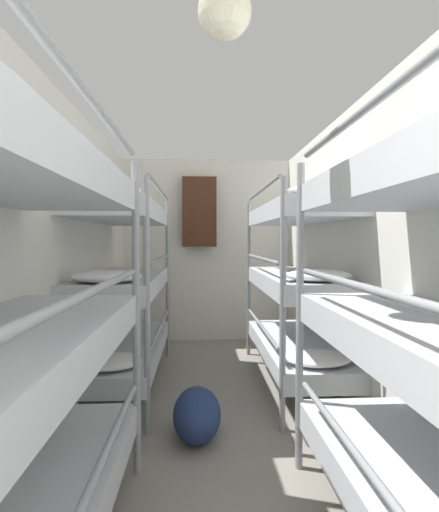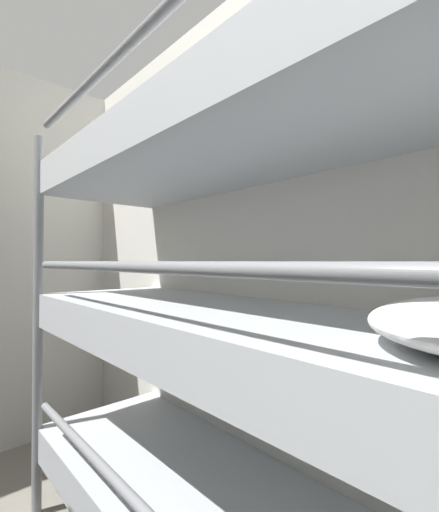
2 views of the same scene
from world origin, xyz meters
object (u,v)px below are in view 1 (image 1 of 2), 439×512
(bunk_stack_right_far, at_px, (296,281))
(duffel_bag, at_px, (197,414))
(bunk_stack_left_far, at_px, (124,282))
(hanging_coat, at_px, (199,212))

(bunk_stack_right_far, relative_size, duffel_bag, 3.42)
(bunk_stack_left_far, bearing_deg, bunk_stack_right_far, 0.00)
(bunk_stack_left_far, height_order, bunk_stack_right_far, same)
(bunk_stack_left_far, xyz_separation_m, duffel_bag, (0.65, -0.94, -0.80))
(bunk_stack_left_far, relative_size, bunk_stack_right_far, 1.00)
(bunk_stack_left_far, distance_m, hanging_coat, 1.89)
(duffel_bag, relative_size, hanging_coat, 0.62)
(bunk_stack_left_far, bearing_deg, duffel_bag, -55.42)
(bunk_stack_left_far, relative_size, hanging_coat, 2.13)
(hanging_coat, bearing_deg, bunk_stack_left_far, -113.08)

